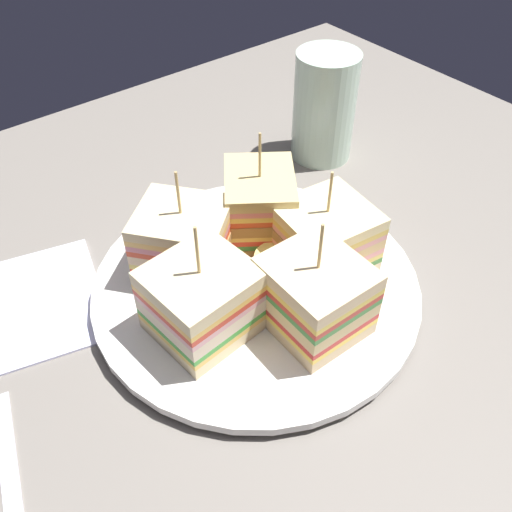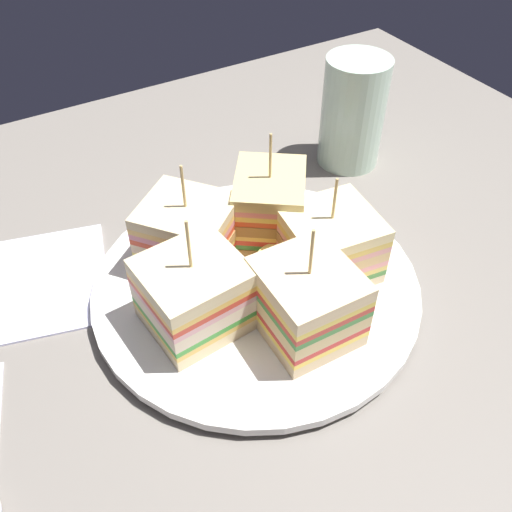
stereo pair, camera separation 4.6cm
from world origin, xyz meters
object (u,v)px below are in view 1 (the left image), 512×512
(sandwich_wedge_1, at_px, (260,206))
(sandwich_wedge_2, at_px, (184,240))
(plate, at_px, (256,286))
(sandwich_wedge_0, at_px, (324,237))
(napkin, at_px, (13,309))
(sandwich_wedge_4, at_px, (315,296))
(drinking_glass, at_px, (324,114))
(sandwich_wedge_3, at_px, (203,300))
(chip_pile, at_px, (267,271))

(sandwich_wedge_1, relative_size, sandwich_wedge_2, 1.06)
(sandwich_wedge_2, bearing_deg, plate, -4.77)
(sandwich_wedge_0, height_order, sandwich_wedge_2, sandwich_wedge_2)
(sandwich_wedge_1, height_order, napkin, sandwich_wedge_1)
(plate, height_order, sandwich_wedge_2, sandwich_wedge_2)
(sandwich_wedge_0, xyz_separation_m, sandwich_wedge_2, (0.10, -0.07, 0.00))
(sandwich_wedge_4, bearing_deg, sandwich_wedge_2, 21.68)
(sandwich_wedge_0, distance_m, sandwich_wedge_1, 0.07)
(napkin, bearing_deg, drinking_glass, -177.88)
(sandwich_wedge_1, distance_m, napkin, 0.23)
(sandwich_wedge_1, xyz_separation_m, sandwich_wedge_4, (0.04, 0.11, -0.00))
(sandwich_wedge_1, distance_m, sandwich_wedge_4, 0.12)
(drinking_glass, bearing_deg, sandwich_wedge_3, 28.36)
(plate, height_order, sandwich_wedge_3, sandwich_wedge_3)
(sandwich_wedge_3, height_order, drinking_glass, drinking_glass)
(sandwich_wedge_4, bearing_deg, chip_pile, 0.25)
(sandwich_wedge_1, xyz_separation_m, chip_pile, (0.03, 0.05, -0.02))
(sandwich_wedge_0, xyz_separation_m, napkin, (0.24, -0.13, -0.04))
(sandwich_wedge_3, bearing_deg, sandwich_wedge_1, 25.06)
(sandwich_wedge_1, bearing_deg, sandwich_wedge_3, -23.96)
(sandwich_wedge_4, bearing_deg, plate, 7.69)
(sandwich_wedge_2, height_order, sandwich_wedge_3, sandwich_wedge_3)
(sandwich_wedge_3, height_order, napkin, sandwich_wedge_3)
(sandwich_wedge_0, relative_size, sandwich_wedge_3, 0.92)
(sandwich_wedge_0, relative_size, chip_pile, 1.50)
(plate, xyz_separation_m, drinking_glass, (-0.20, -0.13, 0.04))
(chip_pile, bearing_deg, sandwich_wedge_2, -52.42)
(napkin, xyz_separation_m, drinking_glass, (-0.37, -0.01, 0.05))
(sandwich_wedge_2, bearing_deg, sandwich_wedge_0, 15.17)
(sandwich_wedge_2, distance_m, chip_pile, 0.07)
(sandwich_wedge_1, distance_m, sandwich_wedge_3, 0.12)
(sandwich_wedge_2, xyz_separation_m, chip_pile, (-0.04, 0.06, -0.02))
(sandwich_wedge_3, xyz_separation_m, drinking_glass, (-0.26, -0.14, 0.01))
(sandwich_wedge_1, xyz_separation_m, drinking_glass, (-0.15, -0.08, 0.01))
(plate, bearing_deg, drinking_glass, -147.22)
(sandwich_wedge_2, relative_size, sandwich_wedge_4, 0.97)
(sandwich_wedge_2, height_order, drinking_glass, drinking_glass)
(sandwich_wedge_2, height_order, napkin, sandwich_wedge_2)
(plate, xyz_separation_m, sandwich_wedge_1, (-0.04, -0.05, 0.04))
(plate, relative_size, sandwich_wedge_2, 2.79)
(sandwich_wedge_4, height_order, chip_pile, sandwich_wedge_4)
(sandwich_wedge_0, distance_m, sandwich_wedge_2, 0.12)
(sandwich_wedge_0, relative_size, sandwich_wedge_4, 0.93)
(sandwich_wedge_2, height_order, sandwich_wedge_4, sandwich_wedge_4)
(sandwich_wedge_2, relative_size, chip_pile, 1.57)
(plate, height_order, sandwich_wedge_1, sandwich_wedge_1)
(plate, distance_m, sandwich_wedge_0, 0.07)
(chip_pile, distance_m, drinking_glass, 0.23)
(napkin, relative_size, drinking_glass, 1.22)
(plate, height_order, sandwich_wedge_4, sandwich_wedge_4)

